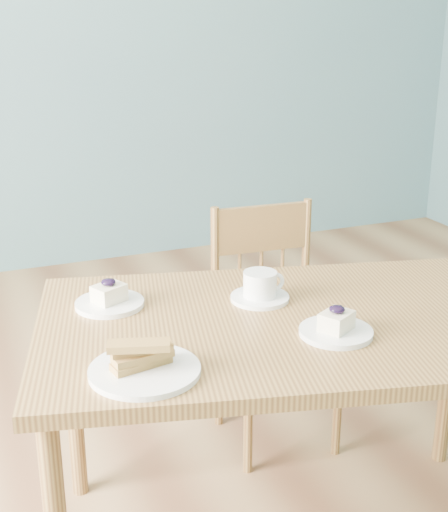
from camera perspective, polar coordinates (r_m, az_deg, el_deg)
The scene contains 7 objects.
room at distance 1.69m, azimuth 3.58°, elevation 16.46°, with size 5.01×5.01×2.71m.
dining_table at distance 1.83m, azimuth 5.76°, elevation -6.92°, with size 1.44×1.03×0.69m.
dining_chair at distance 2.42m, azimuth 3.98°, elevation -5.58°, with size 0.39×0.38×0.81m.
cheesecake_plate_near at distance 1.72m, azimuth 8.96°, elevation -5.65°, with size 0.18×0.18×0.07m.
cheesecake_plate_far at distance 1.88m, azimuth -9.15°, elevation -3.43°, with size 0.18×0.18×0.08m.
coffee_cup at distance 1.89m, azimuth 2.94°, elevation -2.57°, with size 0.16×0.16×0.08m.
biscotti_plate at distance 1.54m, azimuth -6.39°, elevation -8.55°, with size 0.24×0.24×0.08m.
Camera 1 is at (-0.73, -1.52, 1.43)m, focal length 50.00 mm.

